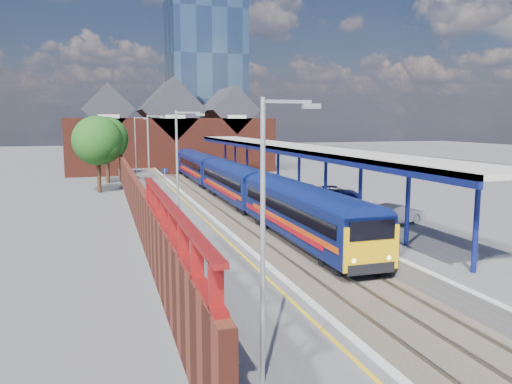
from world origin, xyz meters
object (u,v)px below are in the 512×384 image
lamp_post_a (268,224)px  lamp_post_b (180,171)px  parked_car_silver (396,214)px  parked_car_blue (334,193)px  train (215,172)px  lamp_post_d (137,144)px  parked_car_dark (308,191)px  lamp_post_c (150,152)px  platform_sign (165,178)px

lamp_post_a → lamp_post_b: 14.00m
parked_car_silver → parked_car_blue: size_ratio=0.91×
train → parked_car_silver: size_ratio=16.57×
train → lamp_post_d: (-7.86, 4.66, 2.87)m
parked_car_dark → train: bearing=8.4°
parked_car_dark → parked_car_blue: 2.32m
lamp_post_d → parked_car_silver: bearing=-65.2°
lamp_post_a → lamp_post_b: same height
lamp_post_c → lamp_post_d: same height
lamp_post_c → lamp_post_d: size_ratio=1.00×
lamp_post_d → platform_sign: bearing=-84.4°
lamp_post_c → parked_car_blue: bearing=-16.0°
parked_car_silver → parked_car_dark: size_ratio=0.89×
parked_car_dark → parked_car_silver: bearing=174.6°
lamp_post_a → lamp_post_c: bearing=90.0°
platform_sign → parked_car_dark: bearing=-21.9°
train → lamp_post_a: lamp_post_a is taller
platform_sign → parked_car_blue: bearing=-25.1°
parked_car_silver → platform_sign: bearing=19.4°
lamp_post_b → parked_car_silver: lamp_post_b is taller
parked_car_silver → lamp_post_b: bearing=79.2°
lamp_post_d → parked_car_dark: lamp_post_d is taller
train → parked_car_dark: bearing=-70.6°
train → parked_car_dark: train is taller
lamp_post_c → parked_car_dark: lamp_post_c is taller
lamp_post_b → parked_car_silver: 14.41m
train → platform_sign: 11.39m
parked_car_silver → lamp_post_c: bearing=26.1°
lamp_post_a → lamp_post_c: size_ratio=1.00×
lamp_post_d → parked_car_dark: (12.76, -18.58, -3.34)m
lamp_post_c → parked_car_dark: (12.76, -2.58, -3.34)m
platform_sign → parked_car_blue: platform_sign is taller
lamp_post_c → parked_car_dark: 13.44m
lamp_post_d → parked_car_blue: size_ratio=1.59×
train → parked_car_blue: (6.61, -15.50, -0.51)m
lamp_post_b → parked_car_silver: (13.89, 1.87, -3.34)m
lamp_post_b → parked_car_blue: lamp_post_b is taller
train → lamp_post_c: 14.09m
train → parked_car_blue: 16.86m
lamp_post_a → lamp_post_c: same height
platform_sign → parked_car_blue: 14.52m
parked_car_silver → train: bearing=-5.1°
lamp_post_b → parked_car_dark: (12.76, 13.42, -3.34)m
lamp_post_d → parked_car_blue: lamp_post_d is taller
lamp_post_a → parked_car_silver: (13.89, 15.87, -3.34)m
parked_car_silver → parked_car_dark: (-1.13, 11.54, -0.00)m
lamp_post_b → platform_sign: size_ratio=2.80×
lamp_post_b → lamp_post_d: (0.00, 32.00, 0.00)m
lamp_post_a → lamp_post_c: 30.00m
lamp_post_b → lamp_post_d: size_ratio=1.00×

